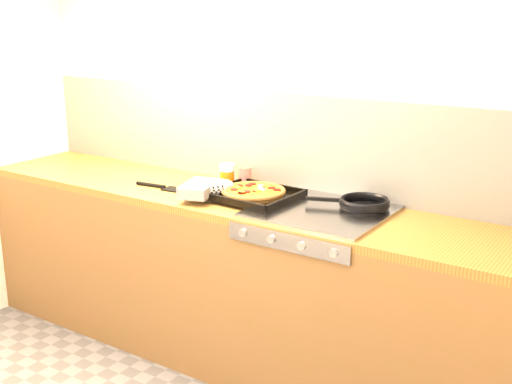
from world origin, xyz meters
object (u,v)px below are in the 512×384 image
Objects in this scene: pizza_on_tray at (239,191)px; tomato_can at (245,177)px; frying_pan at (363,204)px; juice_glass at (227,176)px.

tomato_can is at bearing 118.52° from pizza_on_tray.
pizza_on_tray is at bearing -164.61° from frying_pan.
pizza_on_tray is 0.26m from tomato_can.
pizza_on_tray is 4.12× the size of juice_glass.
pizza_on_tray is 0.21m from juice_glass.
frying_pan is 0.76m from juice_glass.
frying_pan is (0.59, 0.16, -0.01)m from pizza_on_tray.
tomato_can is 0.79× the size of juice_glass.
frying_pan is 3.13× the size of juice_glass.
frying_pan is 3.97× the size of tomato_can.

